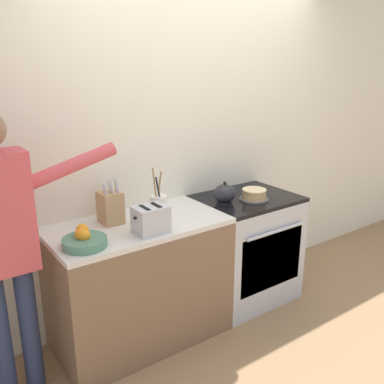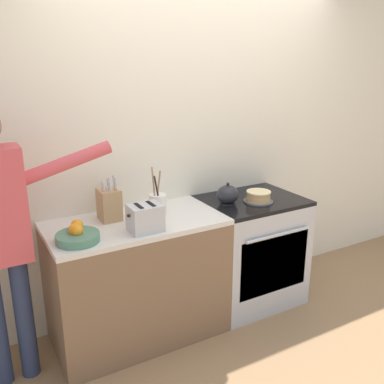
{
  "view_description": "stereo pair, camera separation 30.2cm",
  "coord_description": "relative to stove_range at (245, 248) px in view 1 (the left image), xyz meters",
  "views": [
    {
      "loc": [
        -1.93,
        -2.07,
        1.93
      ],
      "look_at": [
        -0.26,
        0.28,
        1.03
      ],
      "focal_mm": 40.0,
      "sensor_mm": 36.0,
      "label": 1
    },
    {
      "loc": [
        -1.68,
        -2.23,
        1.93
      ],
      "look_at": [
        -0.26,
        0.28,
        1.03
      ],
      "focal_mm": 40.0,
      "sensor_mm": 36.0,
      "label": 2
    }
  ],
  "objects": [
    {
      "name": "knife_block",
      "position": [
        -1.12,
        0.12,
        0.55
      ],
      "size": [
        0.14,
        0.16,
        0.31
      ],
      "color": "tan",
      "rests_on": "counter_cabinet"
    },
    {
      "name": "toaster",
      "position": [
        -0.99,
        -0.18,
        0.53
      ],
      "size": [
        0.22,
        0.16,
        0.18
      ],
      "color": "#B7BABF",
      "rests_on": "counter_cabinet"
    },
    {
      "name": "utensil_crock",
      "position": [
        -0.81,
        0.02,
        0.52
      ],
      "size": [
        0.12,
        0.12,
        0.35
      ],
      "color": "silver",
      "rests_on": "counter_cabinet"
    },
    {
      "name": "wall_back",
      "position": [
        -0.3,
        0.33,
        0.86
      ],
      "size": [
        8.0,
        0.04,
        2.6
      ],
      "color": "silver",
      "rests_on": "ground_plane"
    },
    {
      "name": "fruit_bowl",
      "position": [
        -1.41,
        -0.13,
        0.48
      ],
      "size": [
        0.26,
        0.26,
        0.11
      ],
      "color": "#4C7F66",
      "rests_on": "counter_cabinet"
    },
    {
      "name": "tea_kettle",
      "position": [
        -0.23,
        0.0,
        0.51
      ],
      "size": [
        0.2,
        0.17,
        0.17
      ],
      "color": "#232328",
      "rests_on": "stove_range"
    },
    {
      "name": "stove_range",
      "position": [
        0.0,
        0.0,
        0.0
      ],
      "size": [
        0.77,
        0.65,
        0.88
      ],
      "color": "#B7BABF",
      "rests_on": "ground_plane"
    },
    {
      "name": "counter_cabinet",
      "position": [
        -0.98,
        0.0,
        -0.0
      ],
      "size": [
        1.2,
        0.62,
        0.88
      ],
      "color": "brown",
      "rests_on": "ground_plane"
    },
    {
      "name": "ground_plane",
      "position": [
        -0.3,
        -0.31,
        -0.44
      ],
      "size": [
        16.0,
        16.0,
        0.0
      ],
      "primitive_type": "plane",
      "color": "#93704C"
    },
    {
      "name": "person_baker",
      "position": [
        -1.83,
        -0.04,
        0.57
      ],
      "size": [
        0.94,
        0.2,
        1.69
      ],
      "rotation": [
        0.0,
        0.0,
        -0.16
      ],
      "color": "#283351",
      "rests_on": "ground_plane"
    },
    {
      "name": "layer_cake",
      "position": [
        -0.01,
        -0.08,
        0.48
      ],
      "size": [
        0.23,
        0.23,
        0.09
      ],
      "color": "#4C4C51",
      "rests_on": "stove_range"
    }
  ]
}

